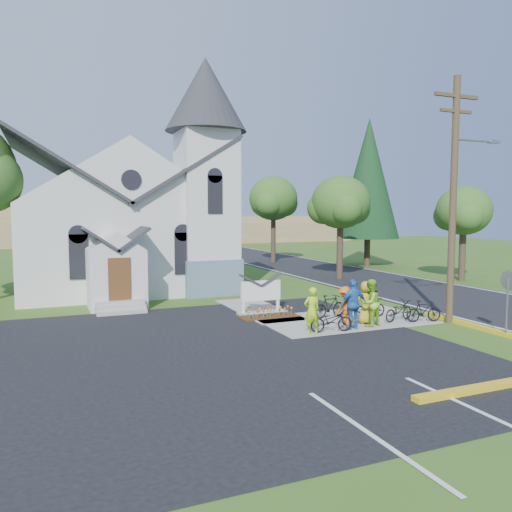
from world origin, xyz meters
name	(u,v)px	position (x,y,z in m)	size (l,w,h in m)	color
ground	(319,326)	(0.00, 0.00, 0.00)	(120.00, 120.00, 0.00)	#38601B
parking_lot	(156,359)	(-7.00, -2.00, 0.01)	(20.00, 16.00, 0.02)	black
road	(335,273)	(10.00, 15.00, 0.01)	(8.00, 90.00, 0.02)	black
sidewalk	(344,320)	(1.50, 0.50, 0.03)	(7.00, 4.00, 0.05)	gray
church	(130,201)	(-5.48, 12.48, 5.25)	(12.35, 12.00, 13.00)	silver
church_sign	(261,291)	(-1.20, 3.20, 1.03)	(2.20, 0.40, 1.70)	gray
flower_bed	(269,317)	(-1.20, 2.30, 0.04)	(2.60, 1.10, 0.07)	#3D2310
utility_pole	(455,192)	(5.36, -1.50, 5.40)	(3.45, 0.28, 10.00)	#453022
stop_sign	(509,289)	(5.43, -4.20, 1.78)	(0.11, 0.76, 2.48)	gray
tree_road_near	(341,203)	(8.50, 12.00, 5.21)	(4.00, 4.00, 7.05)	#39271F
tree_road_mid	(273,199)	(9.00, 24.00, 5.78)	(4.40, 4.40, 7.80)	#39271F
tree_road_far	(464,211)	(15.50, 8.00, 4.63)	(3.60, 3.60, 6.30)	#39271F
conifer	(369,179)	(15.00, 18.00, 7.39)	(5.20, 5.20, 12.40)	#39271F
distant_hills	(146,229)	(3.36, 56.33, 2.17)	(61.00, 10.00, 5.60)	#8B744E
cyclist_0	(312,311)	(-1.03, -1.20, 0.93)	(0.64, 0.42, 1.76)	#ABE01A
bike_0	(331,321)	(-0.19, -1.20, 0.49)	(0.58, 1.67, 0.88)	black
cyclist_1	(370,303)	(1.74, -0.97, 0.99)	(0.91, 0.71, 1.88)	#89D427
bike_1	(330,306)	(1.11, 1.07, 0.55)	(0.47, 1.65, 0.99)	black
cyclist_2	(354,304)	(0.85, -1.12, 1.03)	(1.15, 0.48, 1.95)	blue
bike_2	(369,308)	(2.70, 0.43, 0.48)	(0.57, 1.63, 0.86)	black
cyclist_3	(345,307)	(0.74, -0.68, 0.86)	(1.04, 0.60, 1.61)	orange
bike_3	(424,311)	(4.24, -1.18, 0.50)	(0.43, 1.51, 0.91)	black
cyclist_4	(366,302)	(1.84, -0.53, 0.92)	(0.85, 0.55, 1.75)	gold
bike_4	(399,311)	(3.42, -0.60, 0.48)	(0.57, 1.63, 0.86)	black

